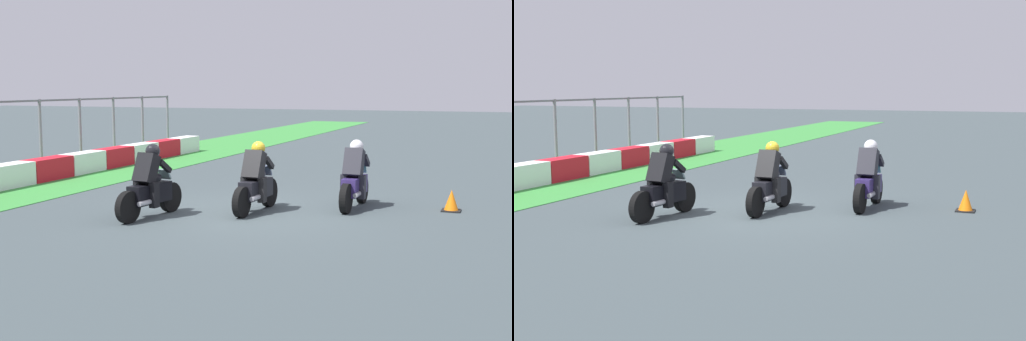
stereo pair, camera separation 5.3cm
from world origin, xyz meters
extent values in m
plane|color=#3C484B|center=(0.00, 0.00, 0.00)|extent=(120.00, 120.00, 0.00)
cube|color=white|center=(0.84, 7.27, 0.32)|extent=(1.64, 0.60, 0.64)
cube|color=red|center=(2.51, 7.27, 0.32)|extent=(1.64, 0.60, 0.64)
cube|color=white|center=(4.19, 7.27, 0.32)|extent=(1.64, 0.60, 0.64)
cube|color=red|center=(5.87, 7.27, 0.32)|extent=(1.64, 0.60, 0.64)
cube|color=white|center=(7.54, 7.27, 0.32)|extent=(1.64, 0.60, 0.64)
cube|color=red|center=(9.22, 7.27, 0.32)|extent=(1.64, 0.60, 0.64)
cube|color=white|center=(10.89, 7.27, 0.32)|extent=(1.64, 0.60, 0.64)
cylinder|color=slate|center=(4.11, 8.77, 1.14)|extent=(0.10, 0.10, 2.27)
cylinder|color=slate|center=(6.16, 8.77, 1.14)|extent=(0.10, 0.10, 2.27)
cylinder|color=slate|center=(8.21, 8.77, 1.14)|extent=(0.10, 0.10, 2.27)
cylinder|color=slate|center=(10.26, 8.77, 1.14)|extent=(0.10, 0.10, 2.27)
cylinder|color=slate|center=(12.32, 8.77, 1.14)|extent=(0.10, 0.10, 2.27)
cylinder|color=black|center=(2.08, -1.94, 0.32)|extent=(0.64, 0.16, 0.64)
cylinder|color=black|center=(0.68, -1.90, 0.32)|extent=(0.64, 0.16, 0.64)
cube|color=navy|center=(1.38, -1.92, 0.50)|extent=(1.11, 0.35, 0.40)
ellipsoid|color=navy|center=(1.48, -1.92, 0.80)|extent=(0.49, 0.31, 0.24)
cube|color=red|center=(0.87, -1.90, 0.52)|extent=(0.06, 0.16, 0.08)
cylinder|color=#A5A5AD|center=(1.03, -2.07, 0.37)|extent=(0.42, 0.11, 0.10)
cube|color=#23232B|center=(1.28, -1.91, 1.02)|extent=(0.50, 0.41, 0.66)
sphere|color=silver|center=(1.50, -1.92, 1.36)|extent=(0.31, 0.31, 0.30)
cube|color=teal|center=(1.88, -1.93, 0.84)|extent=(0.16, 0.26, 0.23)
cube|color=#23232B|center=(1.27, -1.71, 0.50)|extent=(0.18, 0.14, 0.52)
cube|color=#23232B|center=(1.26, -2.11, 0.50)|extent=(0.18, 0.14, 0.52)
cube|color=#23232B|center=(1.67, -1.74, 1.04)|extent=(0.39, 0.11, 0.31)
cube|color=#23232B|center=(1.66, -2.10, 1.04)|extent=(0.39, 0.11, 0.31)
cylinder|color=black|center=(0.87, -0.10, 0.32)|extent=(0.65, 0.18, 0.64)
cylinder|color=black|center=(-0.53, -0.01, 0.32)|extent=(0.65, 0.18, 0.64)
cube|color=black|center=(0.17, -0.06, 0.50)|extent=(1.12, 0.39, 0.40)
ellipsoid|color=black|center=(0.27, -0.06, 0.80)|extent=(0.50, 0.33, 0.24)
cube|color=red|center=(-0.34, -0.02, 0.52)|extent=(0.07, 0.16, 0.08)
cylinder|color=#A5A5AD|center=(-0.19, -0.19, 0.37)|extent=(0.43, 0.13, 0.10)
cube|color=black|center=(0.07, -0.05, 1.02)|extent=(0.51, 0.43, 0.66)
sphere|color=gold|center=(0.29, -0.06, 1.36)|extent=(0.32, 0.32, 0.30)
cube|color=#46546E|center=(0.67, -0.09, 0.84)|extent=(0.17, 0.27, 0.23)
cube|color=black|center=(0.06, 0.15, 0.50)|extent=(0.19, 0.15, 0.52)
cube|color=black|center=(0.04, -0.25, 0.50)|extent=(0.19, 0.15, 0.52)
cube|color=black|center=(0.46, 0.11, 1.04)|extent=(0.39, 0.12, 0.31)
cube|color=black|center=(0.44, -0.25, 1.04)|extent=(0.39, 0.12, 0.31)
cylinder|color=black|center=(-0.48, 1.66, 0.32)|extent=(0.65, 0.22, 0.64)
cylinder|color=black|center=(-1.87, 1.84, 0.32)|extent=(0.65, 0.22, 0.64)
cube|color=black|center=(-1.17, 1.75, 0.50)|extent=(1.13, 0.46, 0.40)
ellipsoid|color=black|center=(-1.08, 1.74, 0.80)|extent=(0.51, 0.36, 0.24)
cube|color=red|center=(-1.68, 1.82, 0.52)|extent=(0.08, 0.17, 0.08)
cylinder|color=#A5A5AD|center=(-1.54, 1.64, 0.37)|extent=(0.43, 0.15, 0.10)
cube|color=black|center=(-1.27, 1.76, 1.02)|extent=(0.53, 0.46, 0.66)
sphere|color=black|center=(-1.06, 1.74, 1.36)|extent=(0.34, 0.34, 0.30)
cube|color=slate|center=(-0.68, 1.69, 0.84)|extent=(0.19, 0.28, 0.23)
cube|color=black|center=(-1.27, 1.97, 0.50)|extent=(0.20, 0.16, 0.52)
cube|color=black|center=(-1.32, 1.57, 0.50)|extent=(0.20, 0.16, 0.52)
cube|color=black|center=(-0.87, 1.89, 1.04)|extent=(0.39, 0.15, 0.31)
cube|color=black|center=(-0.92, 1.54, 1.04)|extent=(0.39, 0.15, 0.31)
cube|color=black|center=(1.77, -3.95, 0.01)|extent=(0.40, 0.40, 0.03)
cone|color=orange|center=(1.77, -3.95, 0.24)|extent=(0.32, 0.32, 0.47)
camera|label=1|loc=(-12.95, -5.19, 2.69)|focal=46.87mm
camera|label=2|loc=(-12.93, -5.24, 2.69)|focal=46.87mm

